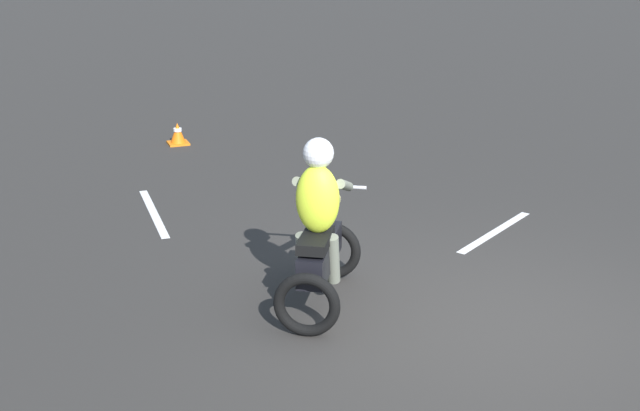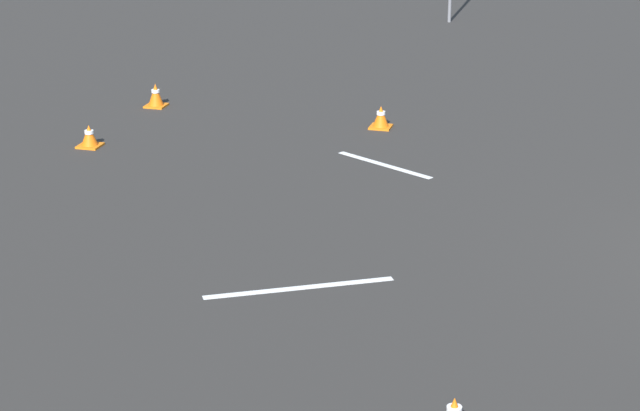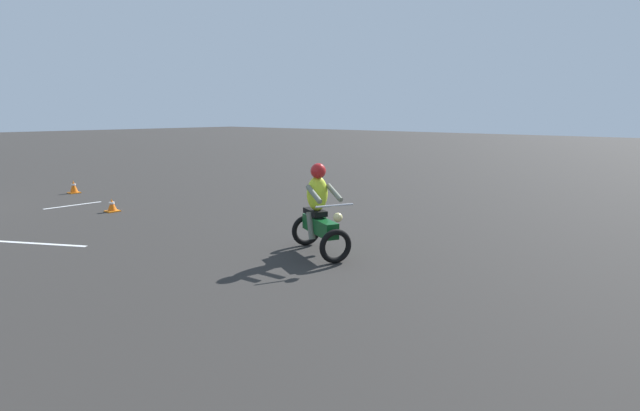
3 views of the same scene
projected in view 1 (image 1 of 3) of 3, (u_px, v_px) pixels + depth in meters
ground_plane at (487, 327)px, 8.05m from camera, size 120.00×120.00×0.00m
motorcycle_rider_foreground at (319, 235)px, 8.22m from camera, size 1.51×1.23×1.66m
traffic_cone_mid_left at (178, 134)px, 14.04m from camera, size 0.32×0.32×0.34m
lane_stripe_e at (154, 213)px, 10.98m from camera, size 1.86×0.16×0.01m
lane_stripe_se at (495, 232)px, 10.34m from camera, size 0.98×1.46×0.01m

